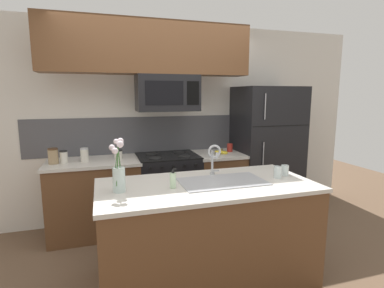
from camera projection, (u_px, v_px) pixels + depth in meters
ground_plane at (188, 259)px, 3.09m from camera, size 10.00×10.00×0.00m
rear_partition at (182, 122)px, 4.17m from camera, size 5.20×0.10×2.60m
splash_band at (162, 134)px, 4.06m from camera, size 3.45×0.01×0.48m
back_counter_left at (95, 197)px, 3.60m from camera, size 1.07×0.65×0.91m
back_counter_right at (217, 186)px, 4.06m from camera, size 0.64×0.65×0.91m
stove_range at (168, 190)px, 3.87m from camera, size 0.76×0.64×0.93m
microwave at (167, 93)px, 3.64m from camera, size 0.74×0.40×0.43m
upper_cabinet_band at (149, 48)px, 3.47m from camera, size 2.41×0.34×0.60m
refrigerator at (265, 151)px, 4.22m from camera, size 0.86×0.74×1.79m
storage_jar_tall at (53, 156)px, 3.36m from camera, size 0.11×0.11×0.18m
storage_jar_medium at (64, 157)px, 3.41m from camera, size 0.09×0.09×0.14m
storage_jar_short at (84, 155)px, 3.48m from camera, size 0.09×0.09×0.16m
storage_jar_squat at (118, 154)px, 3.62m from camera, size 0.10×0.10×0.11m
banana_bunch at (222, 152)px, 3.94m from camera, size 0.19×0.13×0.08m
coffee_tin at (230, 148)px, 4.09m from camera, size 0.08×0.08×0.11m
island_counter at (206, 232)px, 2.71m from camera, size 1.89×0.91×0.91m
kitchen_sink at (222, 189)px, 2.69m from camera, size 0.76×0.44×0.16m
sink_faucet at (214, 156)px, 2.85m from camera, size 0.14×0.14×0.31m
dish_soap_bottle at (173, 180)px, 2.49m from camera, size 0.06×0.05×0.16m
drinking_glass at (278, 172)px, 2.79m from camera, size 0.07×0.07×0.11m
spare_glass at (285, 170)px, 2.88m from camera, size 0.07×0.07×0.10m
flower_vase at (119, 174)px, 2.39m from camera, size 0.12×0.19×0.43m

